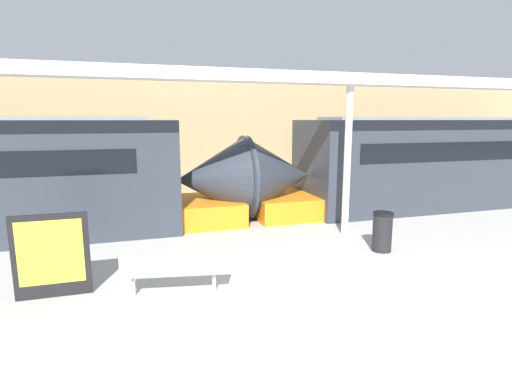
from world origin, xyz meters
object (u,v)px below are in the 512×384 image
poster_board (51,256)px  train_left (451,163)px  trash_bin (382,232)px  bench_near (173,269)px  support_column_near (347,162)px

poster_board → train_left: bearing=19.6°
trash_bin → bench_near: bearing=-168.5°
trash_bin → poster_board: 7.09m
trash_bin → poster_board: poster_board is taller
train_left → poster_board: bearing=-160.4°
trash_bin → poster_board: (-7.06, -0.46, 0.29)m
poster_board → support_column_near: size_ratio=0.38×
bench_near → support_column_near: 5.71m
support_column_near → trash_bin: bearing=-84.9°
trash_bin → support_column_near: bearing=95.1°
trash_bin → support_column_near: 2.15m
poster_board → bench_near: bearing=-15.3°
train_left → support_column_near: bearing=-156.4°
trash_bin → poster_board: size_ratio=0.63×
support_column_near → train_left: bearing=23.6°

